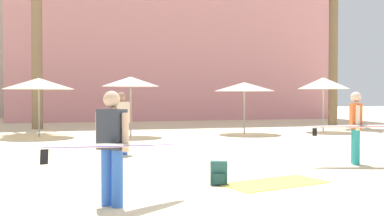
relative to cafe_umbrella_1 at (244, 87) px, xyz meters
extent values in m
plane|color=beige|center=(-4.69, -12.13, -1.98)|extent=(120.00, 120.00, 0.00)
cylinder|color=#896B4C|center=(-8.51, 5.52, 2.90)|extent=(0.52, 0.52, 9.76)
cylinder|color=brown|center=(6.72, 3.77, 2.34)|extent=(0.48, 0.48, 8.65)
cylinder|color=gray|center=(0.00, 0.00, -0.90)|extent=(0.06, 0.06, 2.17)
cone|color=beige|center=(0.00, 0.00, 0.00)|extent=(2.59, 2.59, 0.37)
cylinder|color=gray|center=(-8.28, 0.76, -0.84)|extent=(0.06, 0.06, 2.29)
cone|color=beige|center=(-8.28, 0.76, 0.09)|extent=(2.75, 2.75, 0.44)
cylinder|color=gray|center=(-4.82, -0.03, -0.81)|extent=(0.06, 0.06, 2.35)
cone|color=white|center=(-4.82, -0.03, 0.18)|extent=(2.26, 2.26, 0.38)
cylinder|color=gray|center=(3.81, 0.04, -0.77)|extent=(0.06, 0.06, 2.43)
cone|color=white|center=(3.81, 0.04, 0.19)|extent=(2.26, 2.26, 0.51)
cube|color=#F4CC4C|center=(-3.89, -10.72, -1.98)|extent=(2.08, 1.37, 0.01)
cube|color=#234F4A|center=(-4.88, -10.55, -1.77)|extent=(0.34, 0.27, 0.42)
cube|color=#1C3F3B|center=(-4.92, -10.66, -1.86)|extent=(0.22, 0.13, 0.18)
cylinder|color=blue|center=(-6.95, -11.59, -1.58)|extent=(0.23, 0.23, 0.82)
cylinder|color=blue|center=(-6.82, -11.74, -1.58)|extent=(0.23, 0.23, 0.82)
cube|color=#333842|center=(-6.89, -11.67, -0.88)|extent=(0.43, 0.45, 0.57)
sphere|color=#D1A889|center=(-6.89, -11.67, -0.46)|extent=(0.34, 0.34, 0.24)
cylinder|color=#D1A889|center=(-7.05, -11.48, -0.92)|extent=(0.14, 0.14, 0.54)
cylinder|color=#D1A889|center=(-6.72, -11.85, -0.92)|extent=(0.14, 0.14, 0.54)
ellipsoid|color=beige|center=(-6.89, -11.97, -1.08)|extent=(2.39, 1.68, 0.21)
ellipsoid|color=#441A9E|center=(-6.89, -11.97, -1.08)|extent=(2.41, 1.71, 0.18)
cube|color=black|center=(-7.78, -12.54, -1.14)|extent=(0.10, 0.07, 0.19)
cylinder|color=teal|center=(-0.95, -8.95, -1.57)|extent=(0.21, 0.21, 0.82)
cylinder|color=teal|center=(-1.04, -9.13, -1.57)|extent=(0.21, 0.21, 0.82)
cube|color=orange|center=(-1.00, -9.04, -0.87)|extent=(0.37, 0.46, 0.59)
sphere|color=beige|center=(-1.00, -9.04, -0.43)|extent=(0.32, 0.32, 0.24)
cylinder|color=beige|center=(-0.89, -8.81, -0.90)|extent=(0.13, 0.13, 0.56)
cylinder|color=beige|center=(-1.10, -9.27, -0.90)|extent=(0.13, 0.13, 0.56)
ellipsoid|color=#B2B2B7|center=(-1.00, -9.34, -1.08)|extent=(2.71, 1.14, 0.09)
ellipsoid|color=red|center=(-1.00, -9.34, -1.08)|extent=(2.73, 1.16, 0.06)
cube|color=black|center=(-2.04, -9.00, -1.22)|extent=(0.10, 0.05, 0.18)
cylinder|color=blue|center=(-5.87, -5.71, -1.55)|extent=(0.22, 0.22, 0.87)
cylinder|color=blue|center=(-6.04, -5.81, -1.55)|extent=(0.22, 0.22, 0.87)
cube|color=beige|center=(-5.96, -5.76, -0.84)|extent=(0.46, 0.38, 0.56)
sphere|color=#936B51|center=(-5.96, -5.76, -0.42)|extent=(0.33, 0.33, 0.24)
cylinder|color=#936B51|center=(-5.74, -5.64, -0.88)|extent=(0.14, 0.14, 0.53)
cylinder|color=#936B51|center=(-6.18, -5.88, -0.88)|extent=(0.14, 0.14, 0.53)
camera|label=1|loc=(-7.65, -18.35, -0.43)|focal=43.84mm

